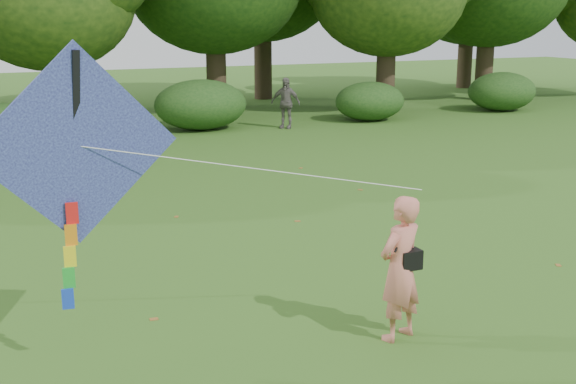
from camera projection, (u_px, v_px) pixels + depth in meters
name	position (u px, v px, depth m)	size (l,w,h in m)	color
ground	(377.00, 323.00, 10.13)	(100.00, 100.00, 0.00)	#265114
man_kite_flyer	(400.00, 268.00, 9.45)	(0.72, 0.47, 1.97)	#D87765
bystander_right	(286.00, 103.00, 27.27)	(1.13, 0.47, 1.93)	#645E59
crossbody_bag	(409.00, 259.00, 9.44)	(0.43, 0.20, 0.74)	black
flying_kite	(77.00, 150.00, 8.17)	(5.34, 1.06, 3.14)	#2540A2
shrub_band	(101.00, 113.00, 25.26)	(39.15, 3.22, 1.88)	#264919
fallen_leaves	(301.00, 221.00, 15.12)	(10.82, 15.17, 0.01)	brown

